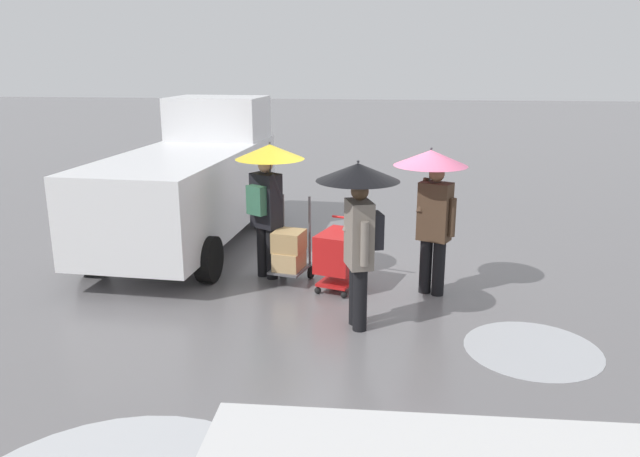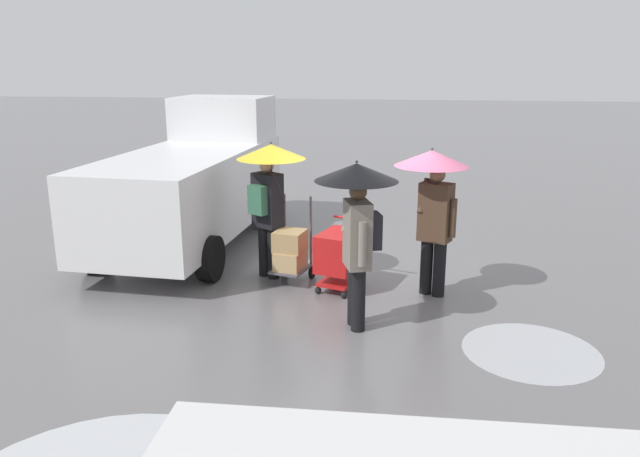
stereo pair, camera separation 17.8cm
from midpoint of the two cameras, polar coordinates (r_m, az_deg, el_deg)
ground_plane at (r=9.58m, az=4.60°, el=-4.97°), size 90.00×90.00×0.00m
slush_patch_under_van at (r=7.83m, az=19.59°, el=-10.67°), size 1.60×1.60×0.01m
cargo_van_parked_right at (r=11.48m, az=-11.11°, el=4.33°), size 2.41×5.44×2.60m
shopping_cart_vendor at (r=9.09m, az=2.40°, el=-2.29°), size 0.77×0.95×1.02m
hand_dolly_boxes at (r=9.40m, az=-2.21°, el=-2.12°), size 0.65×0.80×1.32m
pedestrian_pink_side at (r=8.82m, az=11.05°, el=3.63°), size 1.04×1.04×2.15m
pedestrian_black_side at (r=9.36m, az=-4.20°, el=4.54°), size 1.04×1.04×2.15m
pedestrian_white_side at (r=7.58m, az=4.17°, el=1.97°), size 1.04×1.04×2.15m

